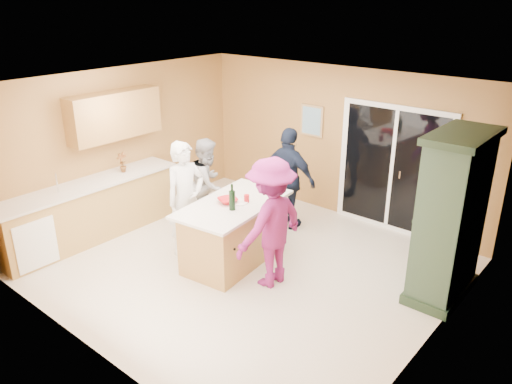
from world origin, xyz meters
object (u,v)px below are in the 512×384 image
Objects in this scene: woman_grey at (208,184)px; woman_magenta at (271,223)px; woman_navy at (289,179)px; woman_white at (186,199)px; green_hutch at (451,220)px; kitchen_island at (234,234)px.

woman_grey is 1.99m from woman_magenta.
woman_navy is at bearing -147.59° from woman_magenta.
woman_white is at bearing 177.12° from woman_grey.
woman_navy is (-2.77, 0.35, -0.21)m from green_hutch.
woman_grey is at bearing 40.57° from woman_navy.
woman_navy is at bearing 172.84° from green_hutch.
woman_navy is (1.00, 0.88, 0.08)m from woman_grey.
green_hutch is 2.27m from woman_magenta.
woman_grey is (-0.37, 0.83, -0.10)m from woman_white.
woman_magenta is (-1.90, -1.23, -0.18)m from green_hutch.
kitchen_island is 0.85× the size of green_hutch.
woman_grey is at bearing 32.82° from woman_white.
woman_white is (-0.72, -0.25, 0.44)m from kitchen_island.
woman_grey is at bearing 145.74° from kitchen_island.
woman_grey is 0.87× the size of woman_magenta.
woman_grey is at bearing -106.93° from woman_magenta.
woman_navy is (0.63, 1.71, -0.02)m from woman_white.
green_hutch is at bearing 171.99° from woman_navy.
woman_navy is 1.80m from woman_magenta.
woman_white is 0.91m from woman_grey.
woman_navy is at bearing -11.43° from woman_white.
woman_navy reaches higher than kitchen_island.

